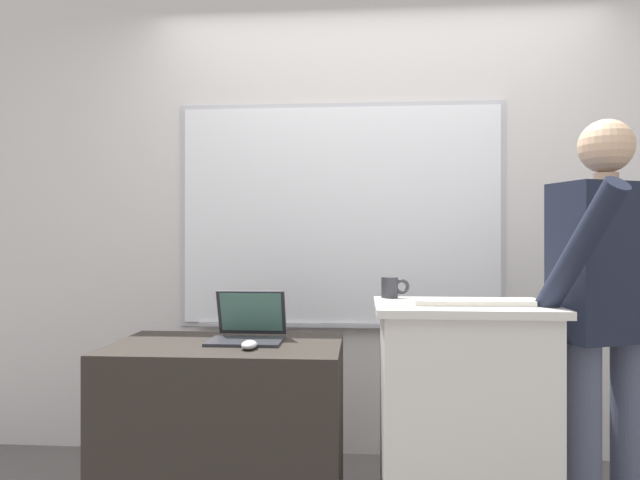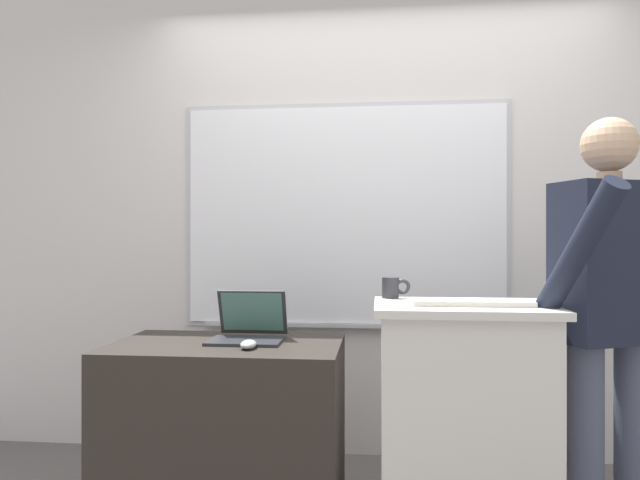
{
  "view_description": "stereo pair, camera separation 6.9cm",
  "coord_description": "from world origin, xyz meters",
  "px_view_note": "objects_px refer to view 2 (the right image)",
  "views": [
    {
      "loc": [
        -0.09,
        -1.87,
        1.2
      ],
      "look_at": [
        -0.26,
        0.45,
        1.2
      ],
      "focal_mm": 32.0,
      "sensor_mm": 36.0,
      "label": 1
    },
    {
      "loc": [
        -0.02,
        -1.86,
        1.2
      ],
      "look_at": [
        -0.26,
        0.45,
        1.2
      ],
      "focal_mm": 32.0,
      "sensor_mm": 36.0,
      "label": 2
    }
  ],
  "objects_px": {
    "lectern_podium": "(463,427)",
    "coffee_mug": "(392,288)",
    "laptop": "(249,325)",
    "side_desk": "(227,438)",
    "computer_mouse_by_laptop": "(248,344)",
    "person_presenter": "(610,303)",
    "wireless_keyboard": "(472,303)"
  },
  "relations": [
    {
      "from": "lectern_podium",
      "to": "coffee_mug",
      "type": "xyz_separation_m",
      "value": [
        -0.27,
        0.18,
        0.52
      ]
    },
    {
      "from": "laptop",
      "to": "lectern_podium",
      "type": "bearing_deg",
      "value": -8.45
    },
    {
      "from": "side_desk",
      "to": "laptop",
      "type": "height_order",
      "value": "laptop"
    },
    {
      "from": "laptop",
      "to": "computer_mouse_by_laptop",
      "type": "bearing_deg",
      "value": -77.99
    },
    {
      "from": "lectern_podium",
      "to": "computer_mouse_by_laptop",
      "type": "xyz_separation_m",
      "value": [
        -0.82,
        -0.07,
        0.32
      ]
    },
    {
      "from": "coffee_mug",
      "to": "side_desk",
      "type": "bearing_deg",
      "value": -168.51
    },
    {
      "from": "lectern_podium",
      "to": "computer_mouse_by_laptop",
      "type": "bearing_deg",
      "value": -174.96
    },
    {
      "from": "side_desk",
      "to": "coffee_mug",
      "type": "height_order",
      "value": "coffee_mug"
    },
    {
      "from": "computer_mouse_by_laptop",
      "to": "coffee_mug",
      "type": "xyz_separation_m",
      "value": [
        0.56,
        0.26,
        0.2
      ]
    },
    {
      "from": "person_presenter",
      "to": "computer_mouse_by_laptop",
      "type": "bearing_deg",
      "value": 162.07
    },
    {
      "from": "computer_mouse_by_laptop",
      "to": "wireless_keyboard",
      "type": "bearing_deg",
      "value": 0.69
    },
    {
      "from": "side_desk",
      "to": "wireless_keyboard",
      "type": "bearing_deg",
      "value": -6.42
    },
    {
      "from": "wireless_keyboard",
      "to": "person_presenter",
      "type": "bearing_deg",
      "value": 10.17
    },
    {
      "from": "computer_mouse_by_laptop",
      "to": "coffee_mug",
      "type": "bearing_deg",
      "value": 24.72
    },
    {
      "from": "coffee_mug",
      "to": "person_presenter",
      "type": "bearing_deg",
      "value": -10.46
    },
    {
      "from": "side_desk",
      "to": "coffee_mug",
      "type": "bearing_deg",
      "value": 11.49
    },
    {
      "from": "laptop",
      "to": "wireless_keyboard",
      "type": "distance_m",
      "value": 0.92
    },
    {
      "from": "person_presenter",
      "to": "coffee_mug",
      "type": "height_order",
      "value": "person_presenter"
    },
    {
      "from": "wireless_keyboard",
      "to": "coffee_mug",
      "type": "distance_m",
      "value": 0.38
    },
    {
      "from": "coffee_mug",
      "to": "laptop",
      "type": "bearing_deg",
      "value": -174.75
    },
    {
      "from": "lectern_podium",
      "to": "coffee_mug",
      "type": "distance_m",
      "value": 0.61
    },
    {
      "from": "wireless_keyboard",
      "to": "coffee_mug",
      "type": "bearing_deg",
      "value": 139.87
    },
    {
      "from": "side_desk",
      "to": "person_presenter",
      "type": "bearing_deg",
      "value": -0.54
    },
    {
      "from": "lectern_podium",
      "to": "coffee_mug",
      "type": "height_order",
      "value": "coffee_mug"
    },
    {
      "from": "computer_mouse_by_laptop",
      "to": "lectern_podium",
      "type": "bearing_deg",
      "value": 5.04
    },
    {
      "from": "lectern_podium",
      "to": "wireless_keyboard",
      "type": "distance_m",
      "value": 0.49
    },
    {
      "from": "laptop",
      "to": "coffee_mug",
      "type": "height_order",
      "value": "coffee_mug"
    },
    {
      "from": "lectern_podium",
      "to": "person_presenter",
      "type": "relative_size",
      "value": 0.57
    },
    {
      "from": "side_desk",
      "to": "laptop",
      "type": "relative_size",
      "value": 3.11
    },
    {
      "from": "lectern_podium",
      "to": "wireless_keyboard",
      "type": "bearing_deg",
      "value": -67.75
    },
    {
      "from": "person_presenter",
      "to": "coffee_mug",
      "type": "distance_m",
      "value": 0.83
    },
    {
      "from": "laptop",
      "to": "computer_mouse_by_laptop",
      "type": "distance_m",
      "value": 0.21
    }
  ]
}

